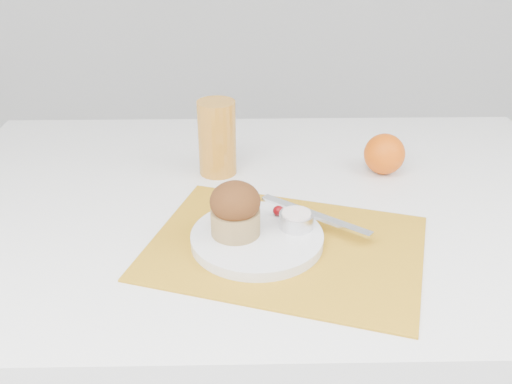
{
  "coord_description": "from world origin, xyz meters",
  "views": [
    {
      "loc": [
        -0.03,
        -0.84,
        1.24
      ],
      "look_at": [
        -0.02,
        -0.02,
        0.8
      ],
      "focal_mm": 40.0,
      "sensor_mm": 36.0,
      "label": 1
    }
  ],
  "objects_px": {
    "juice_glass": "(217,138)",
    "muffin": "(235,209)",
    "orange": "(384,154)",
    "plate": "(257,238)",
    "table": "(263,355)"
  },
  "relations": [
    {
      "from": "orange",
      "to": "muffin",
      "type": "height_order",
      "value": "muffin"
    },
    {
      "from": "plate",
      "to": "orange",
      "type": "relative_size",
      "value": 2.61
    },
    {
      "from": "plate",
      "to": "orange",
      "type": "xyz_separation_m",
      "value": [
        0.25,
        0.25,
        0.03
      ]
    },
    {
      "from": "table",
      "to": "orange",
      "type": "bearing_deg",
      "value": 23.76
    },
    {
      "from": "plate",
      "to": "table",
      "type": "bearing_deg",
      "value": 83.5
    },
    {
      "from": "table",
      "to": "orange",
      "type": "xyz_separation_m",
      "value": [
        0.23,
        0.1,
        0.41
      ]
    },
    {
      "from": "orange",
      "to": "juice_glass",
      "type": "height_order",
      "value": "juice_glass"
    },
    {
      "from": "juice_glass",
      "to": "muffin",
      "type": "height_order",
      "value": "juice_glass"
    },
    {
      "from": "juice_glass",
      "to": "muffin",
      "type": "distance_m",
      "value": 0.26
    },
    {
      "from": "plate",
      "to": "juice_glass",
      "type": "height_order",
      "value": "juice_glass"
    },
    {
      "from": "table",
      "to": "muffin",
      "type": "relative_size",
      "value": 14.03
    },
    {
      "from": "table",
      "to": "plate",
      "type": "xyz_separation_m",
      "value": [
        -0.02,
        -0.15,
        0.39
      ]
    },
    {
      "from": "table",
      "to": "muffin",
      "type": "bearing_deg",
      "value": -108.99
    },
    {
      "from": "plate",
      "to": "juice_glass",
      "type": "relative_size",
      "value": 1.42
    },
    {
      "from": "plate",
      "to": "orange",
      "type": "height_order",
      "value": "orange"
    }
  ]
}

